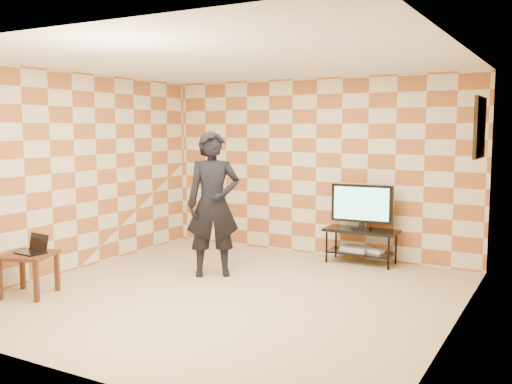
# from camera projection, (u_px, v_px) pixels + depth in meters

# --- Properties ---
(floor) EXTENTS (5.00, 5.00, 0.00)m
(floor) POSITION_uv_depth(u_px,v_px,m) (231.00, 294.00, 6.72)
(floor) COLOR tan
(floor) RESTS_ON ground
(wall_back) EXTENTS (5.00, 0.02, 2.70)m
(wall_back) POSITION_uv_depth(u_px,v_px,m) (316.00, 167.00, 8.75)
(wall_back) COLOR beige
(wall_back) RESTS_ON ground
(wall_front) EXTENTS (5.00, 0.02, 2.70)m
(wall_front) POSITION_uv_depth(u_px,v_px,m) (61.00, 205.00, 4.40)
(wall_front) COLOR beige
(wall_front) RESTS_ON ground
(wall_left) EXTENTS (0.02, 5.00, 2.70)m
(wall_left) POSITION_uv_depth(u_px,v_px,m) (75.00, 172.00, 7.78)
(wall_left) COLOR beige
(wall_left) RESTS_ON ground
(wall_right) EXTENTS (0.02, 5.00, 2.70)m
(wall_right) POSITION_uv_depth(u_px,v_px,m) (457.00, 191.00, 5.37)
(wall_right) COLOR beige
(wall_right) RESTS_ON ground
(ceiling) EXTENTS (5.00, 5.00, 0.02)m
(ceiling) POSITION_uv_depth(u_px,v_px,m) (230.00, 61.00, 6.42)
(ceiling) COLOR white
(ceiling) RESTS_ON wall_back
(wall_art) EXTENTS (0.04, 0.72, 0.72)m
(wall_art) POSITION_uv_depth(u_px,v_px,m) (480.00, 128.00, 6.66)
(wall_art) COLOR black
(wall_art) RESTS_ON wall_right
(tv_stand) EXTENTS (1.04, 0.47, 0.50)m
(tv_stand) POSITION_uv_depth(u_px,v_px,m) (361.00, 238.00, 8.20)
(tv_stand) COLOR black
(tv_stand) RESTS_ON floor
(tv) EXTENTS (0.89, 0.18, 0.64)m
(tv) POSITION_uv_depth(u_px,v_px,m) (362.00, 205.00, 8.14)
(tv) COLOR black
(tv) RESTS_ON tv_stand
(dvd_player) EXTENTS (0.41, 0.32, 0.06)m
(dvd_player) POSITION_uv_depth(u_px,v_px,m) (356.00, 249.00, 8.27)
(dvd_player) COLOR #B5B5B7
(dvd_player) RESTS_ON tv_stand
(game_console) EXTENTS (0.25, 0.20, 0.05)m
(game_console) POSITION_uv_depth(u_px,v_px,m) (375.00, 251.00, 8.13)
(game_console) COLOR silver
(game_console) RESTS_ON tv_stand
(side_table) EXTENTS (0.69, 0.69, 0.50)m
(side_table) POSITION_uv_depth(u_px,v_px,m) (28.00, 261.00, 6.62)
(side_table) COLOR #382216
(side_table) RESTS_ON floor
(laptop) EXTENTS (0.34, 0.28, 0.22)m
(laptop) POSITION_uv_depth(u_px,v_px,m) (34.00, 249.00, 6.62)
(laptop) COLOR black
(laptop) RESTS_ON side_table
(person) EXTENTS (0.83, 0.78, 1.90)m
(person) POSITION_uv_depth(u_px,v_px,m) (213.00, 204.00, 7.47)
(person) COLOR black
(person) RESTS_ON floor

